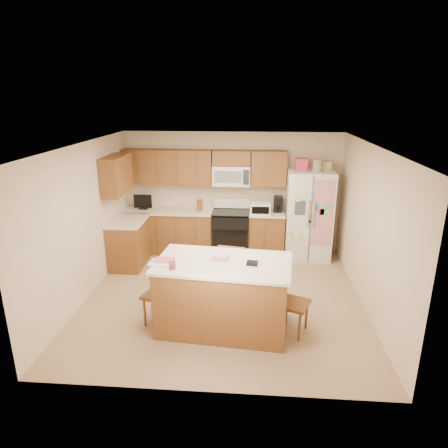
# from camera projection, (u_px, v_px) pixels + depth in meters

# --- Properties ---
(ground) EXTENTS (4.50, 4.50, 0.00)m
(ground) POSITION_uv_depth(u_px,v_px,m) (223.00, 296.00, 6.67)
(ground) COLOR tan
(ground) RESTS_ON ground
(room_shell) EXTENTS (4.60, 4.60, 2.52)m
(room_shell) POSITION_uv_depth(u_px,v_px,m) (223.00, 214.00, 6.22)
(room_shell) COLOR beige
(room_shell) RESTS_ON ground
(cabinetry) EXTENTS (3.36, 1.56, 2.15)m
(cabinetry) POSITION_uv_depth(u_px,v_px,m) (183.00, 212.00, 8.15)
(cabinetry) COLOR brown
(cabinetry) RESTS_ON ground
(stove) EXTENTS (0.76, 0.65, 1.13)m
(stove) POSITION_uv_depth(u_px,v_px,m) (231.00, 232.00, 8.35)
(stove) COLOR black
(stove) RESTS_ON ground
(refrigerator) EXTENTS (0.90, 0.79, 2.04)m
(refrigerator) POSITION_uv_depth(u_px,v_px,m) (308.00, 214.00, 8.04)
(refrigerator) COLOR white
(refrigerator) RESTS_ON ground
(island) EXTENTS (1.99, 1.25, 1.11)m
(island) POSITION_uv_depth(u_px,v_px,m) (223.00, 295.00, 5.65)
(island) COLOR brown
(island) RESTS_ON ground
(windsor_chair_left) EXTENTS (0.52, 0.53, 1.00)m
(windsor_chair_left) POSITION_uv_depth(u_px,v_px,m) (161.00, 294.00, 5.77)
(windsor_chair_left) COLOR brown
(windsor_chair_left) RESTS_ON ground
(windsor_chair_back) EXTENTS (0.51, 0.49, 1.03)m
(windsor_chair_back) POSITION_uv_depth(u_px,v_px,m) (233.00, 275.00, 6.33)
(windsor_chair_back) COLOR brown
(windsor_chair_back) RESTS_ON ground
(windsor_chair_right) EXTENTS (0.53, 0.54, 0.97)m
(windsor_chair_right) POSITION_uv_depth(u_px,v_px,m) (292.00, 303.00, 5.55)
(windsor_chair_right) COLOR brown
(windsor_chair_right) RESTS_ON ground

